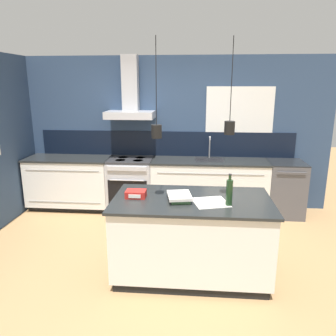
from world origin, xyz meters
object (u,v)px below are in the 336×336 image
(red_supply_box, at_px, (136,194))
(oven_range, at_px, (131,184))
(bottle_on_island, at_px, (229,192))
(book_stack, at_px, (180,197))
(dishwasher, at_px, (284,188))

(red_supply_box, bearing_deg, oven_range, 103.12)
(bottle_on_island, distance_m, book_stack, 0.54)
(red_supply_box, bearing_deg, bottle_on_island, -9.37)
(dishwasher, bearing_deg, red_supply_box, -138.29)
(book_stack, bearing_deg, red_supply_box, 173.27)
(oven_range, xyz_separation_m, bottle_on_island, (1.45, -2.07, 0.60))
(dishwasher, relative_size, bottle_on_island, 2.67)
(bottle_on_island, bearing_deg, dishwasher, 61.46)
(bottle_on_island, relative_size, book_stack, 0.96)
(dishwasher, distance_m, red_supply_box, 2.91)
(dishwasher, height_order, bottle_on_island, bottle_on_island)
(oven_range, bearing_deg, dishwasher, 0.09)
(oven_range, height_order, red_supply_box, red_supply_box)
(bottle_on_island, relative_size, red_supply_box, 1.53)
(book_stack, bearing_deg, oven_range, 115.55)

